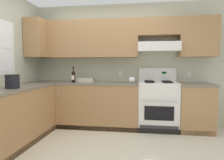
{
  "coord_description": "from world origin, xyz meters",
  "views": [
    {
      "loc": [
        0.74,
        -2.8,
        1.24
      ],
      "look_at": [
        0.22,
        0.7,
        1.0
      ],
      "focal_mm": 32.73,
      "sensor_mm": 36.0,
      "label": 1
    }
  ],
  "objects_px": {
    "bowl": "(85,80)",
    "paper_towel_roll": "(132,80)",
    "bucket": "(12,81)",
    "wine_bottle": "(73,76)",
    "stove": "(158,105)"
  },
  "relations": [
    {
      "from": "bowl",
      "to": "paper_towel_roll",
      "type": "height_order",
      "value": "paper_towel_roll"
    },
    {
      "from": "bucket",
      "to": "paper_towel_roll",
      "type": "bearing_deg",
      "value": 35.53
    },
    {
      "from": "wine_bottle",
      "to": "bowl",
      "type": "height_order",
      "value": "wine_bottle"
    },
    {
      "from": "paper_towel_roll",
      "to": "wine_bottle",
      "type": "bearing_deg",
      "value": -179.01
    },
    {
      "from": "stove",
      "to": "paper_towel_roll",
      "type": "bearing_deg",
      "value": -173.92
    },
    {
      "from": "wine_bottle",
      "to": "bowl",
      "type": "bearing_deg",
      "value": 43.69
    },
    {
      "from": "bucket",
      "to": "wine_bottle",
      "type": "bearing_deg",
      "value": 66.27
    },
    {
      "from": "wine_bottle",
      "to": "bucket",
      "type": "relative_size",
      "value": 1.5
    },
    {
      "from": "wine_bottle",
      "to": "paper_towel_roll",
      "type": "relative_size",
      "value": 2.84
    },
    {
      "from": "bowl",
      "to": "bucket",
      "type": "bearing_deg",
      "value": -117.42
    },
    {
      "from": "wine_bottle",
      "to": "paper_towel_roll",
      "type": "height_order",
      "value": "wine_bottle"
    },
    {
      "from": "paper_towel_roll",
      "to": "stove",
      "type": "bearing_deg",
      "value": 6.08
    },
    {
      "from": "stove",
      "to": "paper_towel_roll",
      "type": "xyz_separation_m",
      "value": [
        -0.51,
        -0.05,
        0.49
      ]
    },
    {
      "from": "bucket",
      "to": "bowl",
      "type": "bearing_deg",
      "value": 62.58
    },
    {
      "from": "bowl",
      "to": "paper_towel_roll",
      "type": "relative_size",
      "value": 3.42
    }
  ]
}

